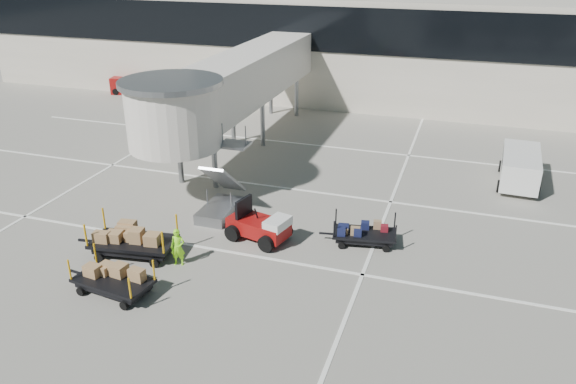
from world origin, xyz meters
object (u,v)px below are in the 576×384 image
object	(u,v)px
box_cart_far	(115,281)
ground_worker	(178,247)
box_cart_near	(133,241)
belt_loader	(133,85)
suitcase_cart	(363,234)
minivan	(520,165)
baggage_tug	(260,226)

from	to	relation	value
box_cart_far	ground_worker	distance (m)	2.81
box_cart_near	box_cart_far	world-z (taller)	box_cart_near
box_cart_near	belt_loader	distance (m)	27.81
box_cart_near	box_cart_far	size ratio (longest dim) A/B	1.17
suitcase_cart	minivan	bearing A→B (deg)	44.46
suitcase_cart	belt_loader	xyz separation A→B (m)	(-23.62, 19.54, 0.23)
baggage_tug	suitcase_cart	size ratio (longest dim) A/B	0.87
box_cart_far	ground_worker	xyz separation A→B (m)	(1.22, 2.52, 0.26)
suitcase_cart	box_cart_near	xyz separation A→B (m)	(-8.70, -3.93, 0.18)
minivan	belt_loader	size ratio (longest dim) A/B	1.17
baggage_tug	minivan	bearing A→B (deg)	57.16
suitcase_cart	box_cart_far	bearing A→B (deg)	-150.21
box_cart_far	belt_loader	xyz separation A→B (m)	(-15.79, 26.05, 0.17)
ground_worker	minivan	world-z (taller)	minivan
suitcase_cart	ground_worker	size ratio (longest dim) A/B	2.12
suitcase_cart	box_cart_far	xyz separation A→B (m)	(-7.83, -6.51, 0.06)
belt_loader	baggage_tug	bearing A→B (deg)	-58.50
box_cart_near	ground_worker	size ratio (longest dim) A/B	2.72
ground_worker	minivan	xyz separation A→B (m)	(13.13, 13.10, 0.25)
baggage_tug	minivan	world-z (taller)	baggage_tug
baggage_tug	box_cart_far	size ratio (longest dim) A/B	0.80
baggage_tug	box_cart_far	world-z (taller)	baggage_tug
minivan	baggage_tug	bearing A→B (deg)	-134.41
suitcase_cart	box_cart_far	size ratio (longest dim) A/B	0.92
ground_worker	belt_loader	size ratio (longest dim) A/B	0.39
suitcase_cart	ground_worker	xyz separation A→B (m)	(-6.61, -3.99, 0.31)
baggage_tug	box_cart_near	size ratio (longest dim) A/B	0.68
baggage_tug	box_cart_near	distance (m)	5.28
ground_worker	minivan	bearing A→B (deg)	31.60
baggage_tug	box_cart_far	distance (m)	6.52
baggage_tug	belt_loader	bearing A→B (deg)	147.15
minivan	belt_loader	distance (m)	31.89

